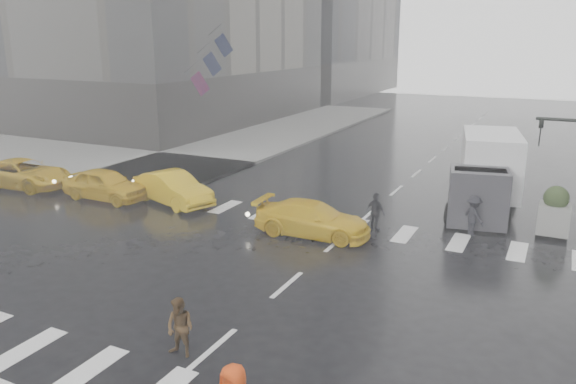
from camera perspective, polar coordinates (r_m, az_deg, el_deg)
The scene contains 13 objects.
ground at distance 17.14m, azimuth -0.10°, elevation -9.41°, with size 120.00×120.00×0.00m, color black.
sidewalk_nw at distance 41.67m, azimuth -13.62°, elevation 5.19°, with size 35.00×35.00×0.15m, color slate.
road_markings at distance 17.14m, azimuth -0.10°, elevation -9.39°, with size 18.00×48.00×0.01m, color silver, non-canonical shape.
planter_west at distance 22.99m, azimuth 25.46°, elevation -1.79°, with size 1.10×1.10×1.80m.
flag_cluster at distance 39.21m, azimuth -8.07°, elevation 13.04°, with size 2.87×3.06×4.69m.
pedestrian_brown at distance 13.58m, azimuth -10.91°, elevation -13.38°, with size 0.71×0.55×1.45m, color #463019.
pedestrian_far_a at distance 21.71m, azimuth 8.91°, elevation -2.04°, with size 0.87×0.53×1.49m, color black.
pedestrian_far_b at distance 22.07m, azimuth 18.34°, elevation -2.32°, with size 0.99×0.55×1.53m, color black.
taxi_front at distance 26.95m, azimuth -18.06°, elevation 0.74°, with size 1.68×4.17×1.42m, color yellow.
taxi_mid at distance 25.47m, azimuth -11.60°, elevation 0.36°, with size 1.50×4.31×1.42m, color yellow.
taxi_rear at distance 21.03m, azimuth 2.50°, elevation -2.74°, with size 1.79×3.89×1.28m, color yellow.
taxi_far at distance 30.66m, azimuth -25.29°, elevation 1.70°, with size 2.30×4.43×1.39m, color yellow.
box_truck at distance 25.06m, azimuth 19.56°, elevation 1.95°, with size 2.30×6.12×3.25m.
Camera 1 is at (6.91, -13.93, 7.22)m, focal length 35.00 mm.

